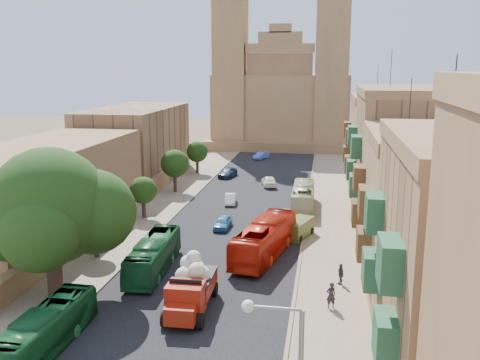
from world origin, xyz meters
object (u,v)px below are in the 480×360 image
(red_truck, at_px, (191,286))
(pedestrian_c, at_px, (341,274))
(ficus_tree, at_px, (51,210))
(car_cream, at_px, (286,215))
(bus_green_south, at_px, (45,330))
(street_tree_b, at_px, (143,191))
(olive_pickup, at_px, (298,229))
(bus_red_east, at_px, (265,239))
(street_tree_c, at_px, (175,164))
(bus_green_north, at_px, (154,255))
(car_dkblue, at_px, (228,173))
(car_blue_a, at_px, (223,223))
(pedestrian_a, at_px, (331,295))
(car_white_b, at_px, (269,181))
(car_blue_b, at_px, (261,156))
(bus_cream_east, at_px, (303,197))
(church, at_px, (282,98))
(street_tree_a, at_px, (95,224))
(car_white_a, at_px, (230,199))
(street_tree_d, at_px, (197,152))

(red_truck, bearing_deg, pedestrian_c, 31.07)
(ficus_tree, height_order, car_cream, ficus_tree)
(bus_green_south, bearing_deg, street_tree_b, 99.35)
(olive_pickup, height_order, bus_red_east, bus_red_east)
(bus_red_east, bearing_deg, street_tree_c, -45.60)
(bus_green_north, distance_m, car_dkblue, 36.45)
(street_tree_c, height_order, car_cream, street_tree_c)
(car_dkblue, bearing_deg, car_blue_a, -69.91)
(pedestrian_a, bearing_deg, car_white_b, -99.63)
(car_blue_a, bearing_deg, car_cream, 31.53)
(car_blue_b, bearing_deg, bus_red_east, -59.84)
(ficus_tree, bearing_deg, bus_cream_east, 58.77)
(church, relative_size, red_truck, 5.52)
(bus_cream_east, bearing_deg, car_blue_b, -75.27)
(bus_cream_east, xyz_separation_m, car_dkblue, (-11.50, 15.78, -0.74))
(street_tree_a, relative_size, bus_red_east, 0.39)
(bus_green_north, distance_m, car_blue_b, 52.31)
(street_tree_c, distance_m, pedestrian_a, 36.51)
(bus_red_east, height_order, car_cream, bus_red_east)
(car_white_a, bearing_deg, church, 79.74)
(street_tree_a, height_order, olive_pickup, street_tree_a)
(church, distance_m, car_dkblue, 34.14)
(street_tree_a, relative_size, bus_green_north, 0.45)
(church, xyz_separation_m, car_blue_b, (-2.10, -16.76, -8.91))
(car_white_a, bearing_deg, car_dkblue, 93.61)
(olive_pickup, height_order, car_white_a, olive_pickup)
(street_tree_a, bearing_deg, car_white_a, 67.20)
(church, xyz_separation_m, car_blue_a, (-1.00, -57.10, -8.91))
(bus_green_south, relative_size, bus_green_north, 0.93)
(church, bearing_deg, car_blue_b, -97.14)
(car_blue_b, relative_size, pedestrian_c, 2.31)
(olive_pickup, relative_size, pedestrian_c, 2.74)
(ficus_tree, relative_size, car_cream, 2.16)
(red_truck, height_order, pedestrian_a, red_truck)
(street_tree_a, height_order, bus_red_east, street_tree_a)
(street_tree_a, xyz_separation_m, car_white_a, (8.03, 19.11, -2.33))
(church, bearing_deg, car_white_b, -87.72)
(bus_green_north, xyz_separation_m, car_blue_a, (3.21, 11.92, -0.73))
(red_truck, xyz_separation_m, bus_cream_east, (6.13, 26.81, -0.29))
(ficus_tree, relative_size, pedestrian_a, 5.83)
(car_dkblue, bearing_deg, street_tree_b, -91.97)
(red_truck, bearing_deg, car_white_b, 88.27)
(olive_pickup, xyz_separation_m, pedestrian_c, (3.70, -10.64, -0.01))
(street_tree_d, bearing_deg, bus_green_south, -86.06)
(car_cream, bearing_deg, car_white_b, -70.00)
(car_dkblue, height_order, pedestrian_a, pedestrian_a)
(olive_pickup, relative_size, car_white_b, 1.04)
(bus_cream_east, bearing_deg, church, -82.83)
(olive_pickup, bearing_deg, car_blue_b, 101.61)
(street_tree_b, xyz_separation_m, car_white_a, (8.03, 7.11, -2.37))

